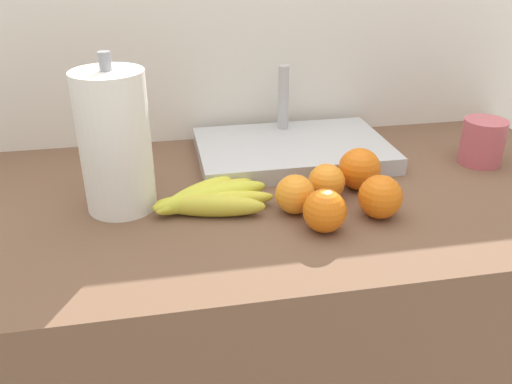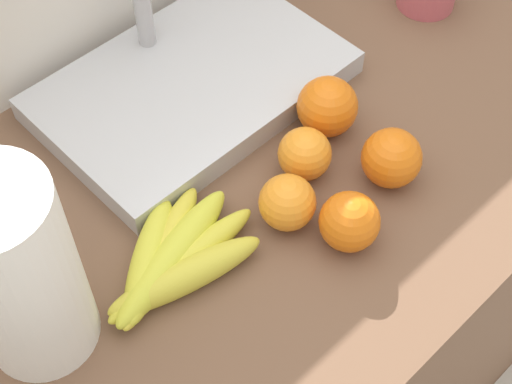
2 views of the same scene
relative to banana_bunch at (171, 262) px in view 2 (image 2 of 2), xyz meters
The scene contains 10 objects.
counter 0.46m from the banana_bunch, 29.97° to the left, with size 1.43×0.62×0.87m, color brown.
wall_back 0.45m from the banana_bunch, 80.27° to the left, with size 1.83×0.06×1.30m, color silver.
banana_bunch is the anchor object (origin of this frame).
orange_back_right 0.21m from the banana_bunch, ahead, with size 0.07×0.07×0.07m, color orange.
orange_back_left 0.30m from the banana_bunch, 16.34° to the right, with size 0.08×0.08×0.08m, color orange.
orange_front 0.21m from the banana_bunch, 31.83° to the right, with size 0.07×0.07×0.07m, color orange.
orange_far_right 0.29m from the banana_bunch, ahead, with size 0.08×0.08×0.08m, color orange.
orange_right 0.15m from the banana_bunch, 15.48° to the right, with size 0.07×0.07×0.07m, color orange.
paper_towel_roll 0.19m from the banana_bunch, 165.94° to the left, with size 0.12×0.12×0.27m.
sink_basin 0.28m from the banana_bunch, 44.33° to the left, with size 0.40×0.26×0.18m.
Camera 2 is at (-0.31, -0.43, 1.62)m, focal length 53.56 mm.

